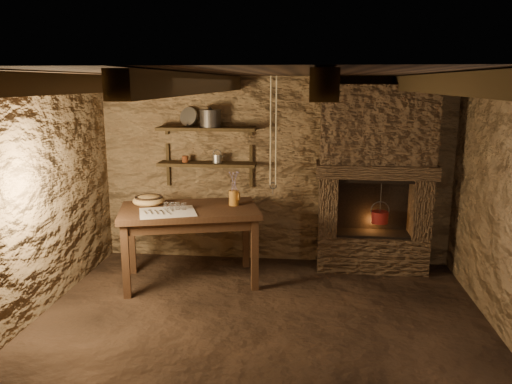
# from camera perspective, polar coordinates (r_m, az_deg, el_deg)

# --- Properties ---
(floor) EXTENTS (4.50, 4.50, 0.00)m
(floor) POSITION_cam_1_polar(r_m,az_deg,el_deg) (4.95, 0.34, -15.52)
(floor) COLOR black
(floor) RESTS_ON ground
(back_wall) EXTENTS (4.50, 0.04, 2.40)m
(back_wall) POSITION_cam_1_polar(r_m,az_deg,el_deg) (6.47, 2.12, 2.43)
(back_wall) COLOR brown
(back_wall) RESTS_ON floor
(front_wall) EXTENTS (4.50, 0.04, 2.40)m
(front_wall) POSITION_cam_1_polar(r_m,az_deg,el_deg) (2.64, -4.06, -12.73)
(front_wall) COLOR brown
(front_wall) RESTS_ON floor
(left_wall) EXTENTS (0.04, 4.00, 2.40)m
(left_wall) POSITION_cam_1_polar(r_m,az_deg,el_deg) (5.24, -24.97, -1.12)
(left_wall) COLOR brown
(left_wall) RESTS_ON floor
(ceiling) EXTENTS (4.50, 4.00, 0.04)m
(ceiling) POSITION_cam_1_polar(r_m,az_deg,el_deg) (4.38, 0.38, 13.45)
(ceiling) COLOR black
(ceiling) RESTS_ON back_wall
(beam_far_left) EXTENTS (0.14, 3.95, 0.16)m
(beam_far_left) POSITION_cam_1_polar(r_m,az_deg,el_deg) (4.76, -18.29, 11.68)
(beam_far_left) COLOR black
(beam_far_left) RESTS_ON ceiling
(beam_mid_left) EXTENTS (0.14, 3.95, 0.16)m
(beam_mid_left) POSITION_cam_1_polar(r_m,az_deg,el_deg) (4.45, -6.19, 12.21)
(beam_mid_left) COLOR black
(beam_mid_left) RESTS_ON ceiling
(beam_mid_right) EXTENTS (0.14, 3.95, 0.16)m
(beam_mid_right) POSITION_cam_1_polar(r_m,az_deg,el_deg) (4.35, 7.09, 12.18)
(beam_mid_right) COLOR black
(beam_mid_right) RESTS_ON ceiling
(beam_far_right) EXTENTS (0.14, 3.95, 0.16)m
(beam_far_right) POSITION_cam_1_polar(r_m,az_deg,el_deg) (4.48, 20.25, 11.53)
(beam_far_right) COLOR black
(beam_far_right) RESTS_ON ceiling
(shelf_lower) EXTENTS (1.25, 0.30, 0.04)m
(shelf_lower) POSITION_cam_1_polar(r_m,az_deg,el_deg) (6.41, -5.59, 3.20)
(shelf_lower) COLOR black
(shelf_lower) RESTS_ON back_wall
(shelf_upper) EXTENTS (1.25, 0.30, 0.04)m
(shelf_upper) POSITION_cam_1_polar(r_m,az_deg,el_deg) (6.35, -5.68, 7.21)
(shelf_upper) COLOR black
(shelf_upper) RESTS_ON back_wall
(hearth) EXTENTS (1.43, 0.51, 2.30)m
(hearth) POSITION_cam_1_polar(r_m,az_deg,el_deg) (6.27, 13.44, 2.03)
(hearth) COLOR #37271B
(hearth) RESTS_ON floor
(work_table) EXTENTS (1.75, 1.28, 0.90)m
(work_table) POSITION_cam_1_polar(r_m,az_deg,el_deg) (5.94, -7.51, -5.69)
(work_table) COLOR #321D11
(work_table) RESTS_ON floor
(linen_cloth) EXTENTS (0.74, 0.67, 0.01)m
(linen_cloth) POSITION_cam_1_polar(r_m,az_deg,el_deg) (5.65, -10.08, -2.28)
(linen_cloth) COLOR silver
(linen_cloth) RESTS_ON work_table
(pewter_cutlery_row) EXTENTS (0.55, 0.36, 0.01)m
(pewter_cutlery_row) POSITION_cam_1_polar(r_m,az_deg,el_deg) (5.63, -10.14, -2.23)
(pewter_cutlery_row) COLOR gray
(pewter_cutlery_row) RESTS_ON linen_cloth
(drinking_glasses) EXTENTS (0.20, 0.06, 0.08)m
(drinking_glasses) POSITION_cam_1_polar(r_m,az_deg,el_deg) (5.75, -9.59, -1.58)
(drinking_glasses) COLOR white
(drinking_glasses) RESTS_ON linen_cloth
(stoneware_jug) EXTENTS (0.15, 0.15, 0.41)m
(stoneware_jug) POSITION_cam_1_polar(r_m,az_deg,el_deg) (5.86, -2.53, 0.14)
(stoneware_jug) COLOR #AA6720
(stoneware_jug) RESTS_ON work_table
(wooden_bowl) EXTENTS (0.48, 0.48, 0.14)m
(wooden_bowl) POSITION_cam_1_polar(r_m,az_deg,el_deg) (6.07, -12.14, -0.96)
(wooden_bowl) COLOR #A07A45
(wooden_bowl) RESTS_ON work_table
(iron_stockpot) EXTENTS (0.27, 0.27, 0.20)m
(iron_stockpot) POSITION_cam_1_polar(r_m,az_deg,el_deg) (6.33, -5.23, 8.28)
(iron_stockpot) COLOR #332F2D
(iron_stockpot) RESTS_ON shelf_upper
(tin_pan) EXTENTS (0.27, 0.19, 0.24)m
(tin_pan) POSITION_cam_1_polar(r_m,az_deg,el_deg) (6.49, -7.69, 8.53)
(tin_pan) COLOR #A6A6A1
(tin_pan) RESTS_ON shelf_upper
(small_kettle) EXTENTS (0.18, 0.15, 0.17)m
(small_kettle) POSITION_cam_1_polar(r_m,az_deg,el_deg) (6.37, -4.46, 3.84)
(small_kettle) COLOR #A6A6A1
(small_kettle) RESTS_ON shelf_lower
(rusty_tin) EXTENTS (0.08, 0.08, 0.08)m
(rusty_tin) POSITION_cam_1_polar(r_m,az_deg,el_deg) (6.46, -8.09, 3.75)
(rusty_tin) COLOR #582511
(rusty_tin) RESTS_ON shelf_lower
(red_pot) EXTENTS (0.23, 0.21, 0.54)m
(red_pot) POSITION_cam_1_polar(r_m,az_deg,el_deg) (6.35, 13.97, -2.71)
(red_pot) COLOR maroon
(red_pot) RESTS_ON hearth
(hanging_ropes) EXTENTS (0.08, 0.08, 1.20)m
(hanging_ropes) POSITION_cam_1_polar(r_m,az_deg,el_deg) (5.44, 2.00, 6.92)
(hanging_ropes) COLOR beige
(hanging_ropes) RESTS_ON ceiling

